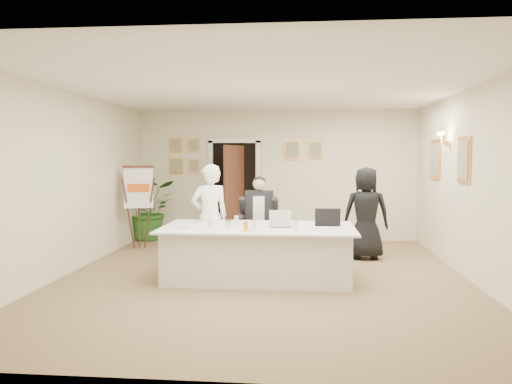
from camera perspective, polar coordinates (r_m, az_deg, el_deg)
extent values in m
plane|color=brown|center=(7.55, 0.84, -9.71)|extent=(7.00, 7.00, 0.00)
cube|color=white|center=(7.41, 0.86, 11.83)|extent=(6.00, 7.00, 0.02)
cube|color=beige|center=(10.84, 2.27, 1.93)|extent=(6.00, 0.10, 2.80)
cube|color=beige|center=(3.88, -3.12, -1.78)|extent=(6.00, 0.10, 2.80)
cube|color=beige|center=(8.15, -20.69, 1.00)|extent=(0.10, 7.00, 2.80)
cube|color=beige|center=(7.72, 23.64, 0.77)|extent=(0.10, 7.00, 2.80)
cube|color=black|center=(10.91, -2.47, 0.11)|extent=(0.92, 0.06, 2.10)
cube|color=white|center=(10.96, -5.18, 0.11)|extent=(0.10, 0.06, 2.20)
cube|color=white|center=(10.82, 0.24, 0.08)|extent=(0.10, 0.06, 2.20)
cube|color=#331910|center=(10.49, -2.50, -0.16)|extent=(0.33, 0.81, 2.02)
cube|color=white|center=(7.39, 0.24, -7.04)|extent=(2.63, 1.31, 0.75)
cube|color=white|center=(7.33, 0.25, -4.08)|extent=(2.81, 1.49, 0.03)
cube|color=white|center=(9.86, -13.45, 0.47)|extent=(0.58, 0.33, 0.78)
imported|color=white|center=(8.01, -5.32, -2.83)|extent=(0.73, 0.63, 1.68)
imported|color=black|center=(8.95, 12.47, -2.37)|extent=(0.81, 0.55, 1.62)
imported|color=#245E1F|center=(11.08, -12.16, -1.99)|extent=(1.49, 1.41, 1.30)
cube|color=black|center=(7.45, 8.18, -2.88)|extent=(0.37, 0.13, 0.26)
cube|color=white|center=(7.08, 7.14, -4.16)|extent=(0.30, 0.24, 0.03)
cylinder|color=white|center=(7.21, -8.34, -4.07)|extent=(0.23, 0.23, 0.01)
cylinder|color=white|center=(6.97, -4.82, -4.32)|extent=(0.22, 0.22, 0.01)
cylinder|color=white|center=(6.87, -0.70, -4.43)|extent=(0.25, 0.25, 0.01)
cylinder|color=silver|center=(7.26, -5.26, -3.50)|extent=(0.08, 0.08, 0.14)
cylinder|color=silver|center=(6.90, -0.19, -3.87)|extent=(0.06, 0.06, 0.14)
cylinder|color=silver|center=(6.95, 4.57, -3.83)|extent=(0.08, 0.08, 0.14)
cylinder|color=silver|center=(7.50, -2.27, -3.24)|extent=(0.07, 0.07, 0.14)
cylinder|color=orange|center=(6.90, -1.18, -3.92)|extent=(0.08, 0.08, 0.13)
cylinder|color=silver|center=(7.18, -3.16, -3.69)|extent=(0.12, 0.12, 0.11)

